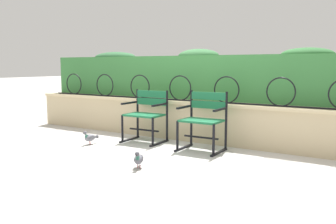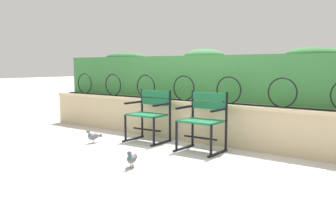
# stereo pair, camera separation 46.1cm
# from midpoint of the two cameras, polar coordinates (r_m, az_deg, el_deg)

# --- Properties ---
(ground_plane) EXTENTS (60.00, 60.00, 0.00)m
(ground_plane) POSITION_cam_midpoint_polar(r_m,az_deg,el_deg) (5.40, -3.11, -5.94)
(ground_plane) COLOR #B7B5AF
(stone_wall) EXTENTS (6.81, 0.41, 0.65)m
(stone_wall) POSITION_cam_midpoint_polar(r_m,az_deg,el_deg) (6.08, 1.77, -1.31)
(stone_wall) COLOR #C6B289
(stone_wall) RESTS_ON ground
(iron_arch_fence) EXTENTS (6.28, 0.02, 0.42)m
(iron_arch_fence) POSITION_cam_midpoint_polar(r_m,az_deg,el_deg) (6.06, -0.08, 3.47)
(iron_arch_fence) COLOR black
(iron_arch_fence) RESTS_ON stone_wall
(hedge_row) EXTENTS (6.67, 0.54, 0.86)m
(hedge_row) POSITION_cam_midpoint_polar(r_m,az_deg,el_deg) (6.41, 3.59, 5.64)
(hedge_row) COLOR #387A3D
(hedge_row) RESTS_ON stone_wall
(park_chair_left) EXTENTS (0.64, 0.55, 0.83)m
(park_chair_left) POSITION_cam_midpoint_polar(r_m,az_deg,el_deg) (5.98, -5.56, -0.22)
(park_chair_left) COLOR #19663D
(park_chair_left) RESTS_ON ground
(park_chair_right) EXTENTS (0.62, 0.53, 0.85)m
(park_chair_right) POSITION_cam_midpoint_polar(r_m,az_deg,el_deg) (5.35, 3.06, -1.03)
(park_chair_right) COLOR #19663D
(park_chair_right) RESTS_ON ground
(pigeon_near_chairs) EXTENTS (0.19, 0.27, 0.22)m
(pigeon_near_chairs) POSITION_cam_midpoint_polar(r_m,az_deg,el_deg) (4.50, -7.51, -7.24)
(pigeon_near_chairs) COLOR #5B5B66
(pigeon_near_chairs) RESTS_ON ground
(pigeon_far_side) EXTENTS (0.12, 0.29, 0.22)m
(pigeon_far_side) POSITION_cam_midpoint_polar(r_m,az_deg,el_deg) (5.95, -14.15, -3.83)
(pigeon_far_side) COLOR slate
(pigeon_far_side) RESTS_ON ground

